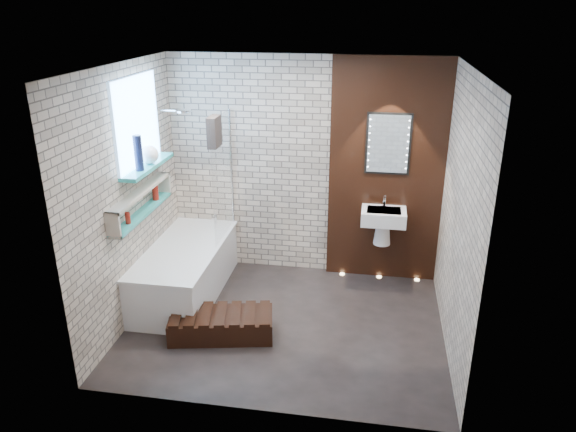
% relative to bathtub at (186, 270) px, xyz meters
% --- Properties ---
extents(ground, '(3.20, 3.20, 0.00)m').
position_rel_bathtub_xyz_m(ground, '(1.22, -0.45, -0.29)').
color(ground, black).
rests_on(ground, ground).
extents(room_shell, '(3.24, 3.20, 2.60)m').
position_rel_bathtub_xyz_m(room_shell, '(1.22, -0.45, 1.01)').
color(room_shell, gray).
rests_on(room_shell, ground).
extents(walnut_panel, '(1.30, 0.06, 2.60)m').
position_rel_bathtub_xyz_m(walnut_panel, '(2.17, 0.82, 1.01)').
color(walnut_panel, black).
rests_on(walnut_panel, ground).
extents(clerestory_window, '(0.18, 1.00, 0.94)m').
position_rel_bathtub_xyz_m(clerestory_window, '(-0.34, -0.10, 1.61)').
color(clerestory_window, '#7FADE0').
rests_on(clerestory_window, room_shell).
extents(display_niche, '(0.14, 1.30, 0.26)m').
position_rel_bathtub_xyz_m(display_niche, '(-0.31, -0.30, 0.91)').
color(display_niche, teal).
rests_on(display_niche, room_shell).
extents(bathtub, '(0.79, 1.74, 0.70)m').
position_rel_bathtub_xyz_m(bathtub, '(0.00, 0.00, 0.00)').
color(bathtub, white).
rests_on(bathtub, ground).
extents(bath_screen, '(0.01, 0.78, 1.40)m').
position_rel_bathtub_xyz_m(bath_screen, '(0.35, 0.44, 0.99)').
color(bath_screen, white).
rests_on(bath_screen, bathtub).
extents(towel, '(0.10, 0.25, 0.32)m').
position_rel_bathtub_xyz_m(towel, '(0.35, 0.20, 1.56)').
color(towel, black).
rests_on(towel, bath_screen).
extents(shower_head, '(0.18, 0.18, 0.02)m').
position_rel_bathtub_xyz_m(shower_head, '(-0.08, 0.50, 1.71)').
color(shower_head, silver).
rests_on(shower_head, room_shell).
extents(washbasin, '(0.50, 0.36, 0.58)m').
position_rel_bathtub_xyz_m(washbasin, '(2.17, 0.62, 0.50)').
color(washbasin, white).
rests_on(washbasin, walnut_panel).
extents(led_mirror, '(0.50, 0.02, 0.70)m').
position_rel_bathtub_xyz_m(led_mirror, '(2.17, 0.78, 1.36)').
color(led_mirror, black).
rests_on(led_mirror, walnut_panel).
extents(walnut_step, '(1.09, 0.64, 0.23)m').
position_rel_bathtub_xyz_m(walnut_step, '(0.62, -0.75, -0.18)').
color(walnut_step, black).
rests_on(walnut_step, ground).
extents(niche_bottles, '(0.07, 0.75, 0.17)m').
position_rel_bathtub_xyz_m(niche_bottles, '(-0.31, -0.12, 0.89)').
color(niche_bottles, maroon).
rests_on(niche_bottles, display_niche).
extents(sill_vases, '(0.19, 0.39, 0.36)m').
position_rel_bathtub_xyz_m(sill_vases, '(-0.28, -0.13, 1.38)').
color(sill_vases, white).
rests_on(sill_vases, clerestory_window).
extents(floor_uplights, '(0.96, 0.06, 0.01)m').
position_rel_bathtub_xyz_m(floor_uplights, '(2.17, 0.75, -0.29)').
color(floor_uplights, '#FFD899').
rests_on(floor_uplights, ground).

